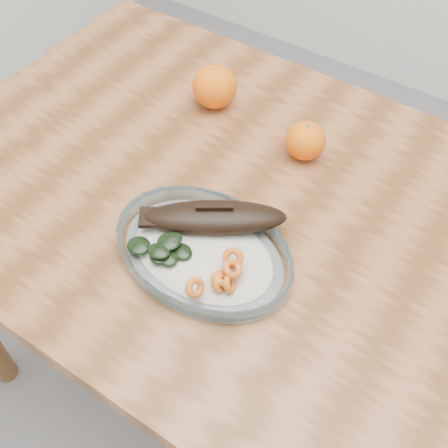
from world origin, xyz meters
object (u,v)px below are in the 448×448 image
(orange_left, at_px, (215,87))
(orange_right, at_px, (305,141))
(plated_meal, at_px, (203,248))
(dining_table, at_px, (240,234))

(orange_left, bearing_deg, orange_right, -7.92)
(plated_meal, bearing_deg, orange_right, 87.02)
(orange_left, distance_m, orange_right, 0.22)
(orange_left, bearing_deg, dining_table, -45.47)
(dining_table, distance_m, orange_right, 0.21)
(plated_meal, xyz_separation_m, orange_left, (-0.20, 0.32, 0.03))
(dining_table, distance_m, plated_meal, 0.18)
(plated_meal, bearing_deg, dining_table, 97.25)
(dining_table, height_order, orange_left, orange_left)
(dining_table, relative_size, orange_right, 16.27)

